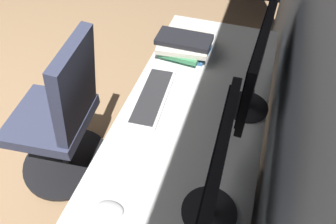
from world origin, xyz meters
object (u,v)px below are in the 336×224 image
monitor_secondary (256,65)px  keyboard_main (152,97)px  office_chair (63,122)px  book_stack_near (184,45)px  monitor_primary (215,176)px  mouse_spare (110,209)px  drawer_pedestal (176,218)px

monitor_secondary → keyboard_main: 0.50m
keyboard_main → office_chair: size_ratio=0.44×
book_stack_near → office_chair: office_chair is taller
monitor_primary → book_stack_near: size_ratio=1.83×
office_chair → book_stack_near: bearing=129.7°
monitor_primary → mouse_spare: 0.42m
monitor_secondary → office_chair: 1.10m
book_stack_near → office_chair: (0.47, -0.57, -0.32)m
drawer_pedestal → keyboard_main: keyboard_main is taller
keyboard_main → book_stack_near: book_stack_near is taller
drawer_pedestal → book_stack_near: book_stack_near is taller
drawer_pedestal → mouse_spare: size_ratio=6.68×
keyboard_main → drawer_pedestal: bearing=32.5°
drawer_pedestal → monitor_primary: (0.12, 0.15, 0.62)m
drawer_pedestal → book_stack_near: bearing=-166.1°
keyboard_main → book_stack_near: (-0.40, 0.05, 0.04)m
book_stack_near → monitor_primary: bearing=20.8°
drawer_pedestal → office_chair: 0.82m
book_stack_near → keyboard_main: bearing=-6.7°
book_stack_near → mouse_spare: bearing=0.1°
mouse_spare → book_stack_near: book_stack_near is taller
monitor_primary → monitor_secondary: 0.57m
drawer_pedestal → monitor_secondary: (-0.45, 0.20, 0.63)m
mouse_spare → monitor_primary: bearing=106.8°
monitor_primary → keyboard_main: bearing=-141.9°
monitor_primary → mouse_spare: bearing=-73.2°
drawer_pedestal → monitor_primary: monitor_primary is taller
monitor_primary → keyboard_main: monitor_primary is taller
monitor_primary → office_chair: size_ratio=0.56×
monitor_secondary → book_stack_near: bearing=-129.9°
monitor_secondary → mouse_spare: (0.66, -0.39, -0.23)m
drawer_pedestal → book_stack_near: size_ratio=2.34×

